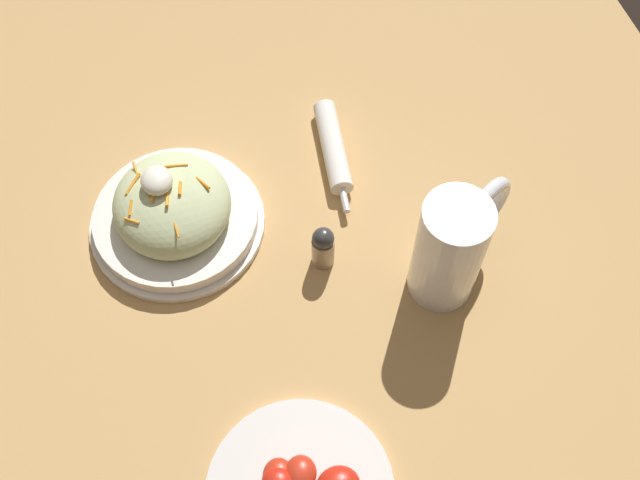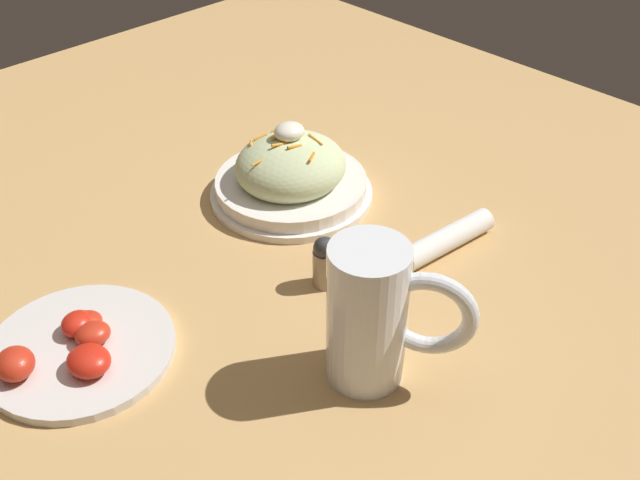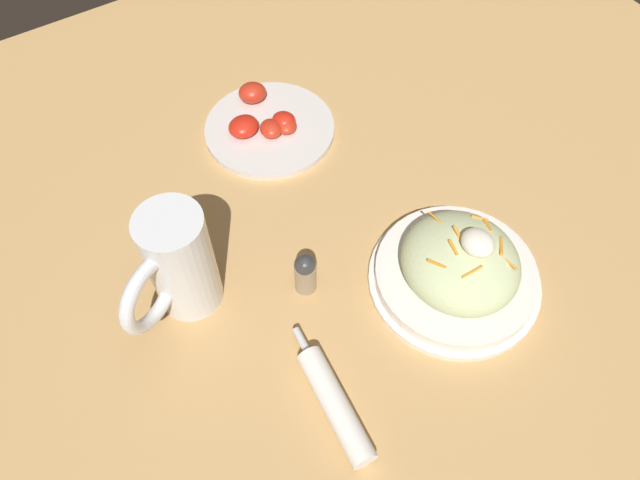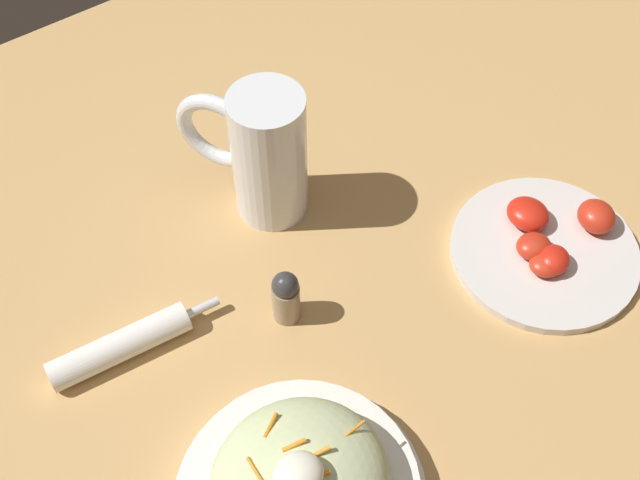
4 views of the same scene
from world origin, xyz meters
name	(u,v)px [view 4 (image 4 of 4)]	position (x,y,z in m)	size (l,w,h in m)	color
ground_plane	(375,411)	(0.00, 0.00, 0.00)	(1.43, 1.43, 0.00)	tan
beer_mug	(265,159)	(-0.06, -0.27, 0.07)	(0.11, 0.14, 0.16)	white
napkin_roll	(122,345)	(0.16, -0.20, 0.02)	(0.18, 0.05, 0.03)	white
tomato_plate	(547,246)	(-0.27, -0.04, 0.01)	(0.20, 0.20, 0.04)	silver
salt_shaker	(286,296)	(0.01, -0.14, 0.03)	(0.03, 0.03, 0.07)	gray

